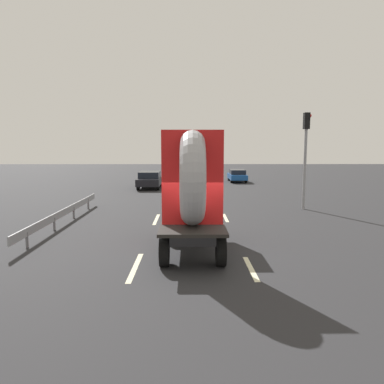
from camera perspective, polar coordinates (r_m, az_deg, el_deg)
name	(u,v)px	position (r m, az deg, el deg)	size (l,w,h in m)	color
ground_plane	(196,259)	(11.98, 0.69, -10.34)	(120.00, 120.00, 0.00)	#28282B
flatbed_truck	(192,195)	(12.44, 0.03, -0.43)	(2.02, 4.89, 4.09)	black
distant_sedan	(150,179)	(31.32, -6.58, 1.99)	(1.88, 4.38, 1.43)	black
traffic_light	(306,146)	(21.67, 17.28, 6.80)	(0.42, 0.36, 5.43)	gray
guardrail	(64,213)	(18.05, -19.25, -3.03)	(0.10, 10.68, 0.71)	gray
lane_dash_left_near	(135,267)	(11.32, -8.83, -11.47)	(2.67, 0.16, 0.01)	beige
lane_dash_left_far	(156,219)	(18.18, -5.57, -4.25)	(2.59, 0.16, 0.01)	beige
lane_dash_right_near	(251,268)	(11.22, 9.14, -11.65)	(2.20, 0.16, 0.01)	beige
lane_dash_right_far	(225,218)	(18.55, 5.23, -4.02)	(2.10, 0.16, 0.01)	beige
oncoming_car	(237,175)	(36.92, 7.05, 2.61)	(1.61, 3.76, 1.23)	black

